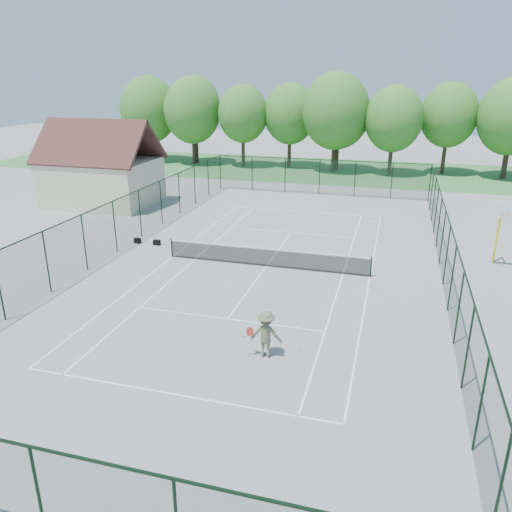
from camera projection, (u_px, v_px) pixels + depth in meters
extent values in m
plane|color=gray|center=(266.00, 267.00, 26.84)|extent=(140.00, 140.00, 0.00)
cube|color=#3D7F3B|center=(336.00, 170.00, 53.99)|extent=(80.00, 16.00, 0.01)
cube|color=white|center=(306.00, 212.00, 37.60)|extent=(10.97, 0.08, 0.01)
cube|color=white|center=(173.00, 394.00, 16.09)|extent=(10.97, 0.08, 0.01)
cube|color=white|center=(291.00, 233.00, 32.63)|extent=(8.23, 0.08, 0.01)
cube|color=white|center=(228.00, 319.00, 21.05)|extent=(8.23, 0.08, 0.01)
cube|color=white|center=(370.00, 277.00, 25.44)|extent=(0.08, 23.77, 0.01)
cube|color=white|center=(173.00, 257.00, 28.24)|extent=(0.08, 23.77, 0.01)
cube|color=white|center=(343.00, 274.00, 25.79)|extent=(0.08, 23.77, 0.01)
cube|color=white|center=(195.00, 259.00, 27.89)|extent=(0.08, 23.77, 0.01)
cube|color=white|center=(266.00, 266.00, 26.84)|extent=(0.08, 12.80, 0.01)
cylinder|color=black|center=(172.00, 248.00, 28.06)|extent=(0.08, 0.08, 1.10)
cylinder|color=black|center=(371.00, 267.00, 25.25)|extent=(0.08, 0.08, 1.10)
cube|color=black|center=(266.00, 258.00, 26.67)|extent=(11.00, 0.02, 0.96)
cube|color=white|center=(266.00, 249.00, 26.50)|extent=(11.00, 0.05, 0.07)
cube|color=#193823|center=(319.00, 177.00, 42.62)|extent=(18.00, 0.02, 3.00)
cube|color=#193823|center=(41.00, 507.00, 10.04)|extent=(18.00, 0.02, 3.00)
cube|color=#193823|center=(447.00, 256.00, 24.03)|extent=(0.02, 36.00, 3.00)
cube|color=#193823|center=(115.00, 227.00, 28.63)|extent=(0.02, 36.00, 3.00)
cube|color=black|center=(320.00, 160.00, 42.11)|extent=(18.00, 0.05, 0.05)
cube|color=black|center=(29.00, 446.00, 9.53)|extent=(18.00, 0.05, 0.05)
cube|color=black|center=(451.00, 226.00, 23.52)|extent=(0.05, 36.00, 0.05)
cube|color=black|center=(112.00, 201.00, 28.12)|extent=(0.05, 36.00, 0.05)
cube|color=beige|center=(103.00, 182.00, 39.38)|extent=(8.00, 6.00, 3.50)
cube|color=#4F2C26|center=(109.00, 138.00, 39.63)|extent=(8.60, 3.27, 3.27)
cube|color=#4F2C26|center=(87.00, 143.00, 36.91)|extent=(8.60, 3.27, 3.27)
cylinder|color=#3F2C20|center=(194.00, 145.00, 57.48)|extent=(0.40, 0.40, 4.20)
ellipsoid|color=#458831|center=(192.00, 110.00, 56.16)|extent=(6.40, 6.40, 7.40)
cylinder|color=#3F2C20|center=(337.00, 151.00, 53.27)|extent=(0.40, 0.40, 4.20)
ellipsoid|color=#458831|center=(339.00, 113.00, 51.95)|extent=(6.40, 6.40, 7.40)
cylinder|color=#3F2C20|center=(505.00, 157.00, 49.06)|extent=(0.40, 0.40, 4.20)
ellipsoid|color=#458831|center=(512.00, 116.00, 47.73)|extent=(6.40, 6.40, 7.40)
cylinder|color=yellow|center=(498.00, 232.00, 26.90)|extent=(0.12, 0.12, 3.50)
cube|color=yellow|center=(504.00, 205.00, 25.94)|extent=(0.08, 0.90, 0.08)
cube|color=white|center=(506.00, 210.00, 25.59)|extent=(1.20, 0.05, 0.90)
torus|color=#E35712|center=(506.00, 214.00, 25.43)|extent=(0.48, 0.48, 0.02)
cube|color=black|center=(137.00, 241.00, 30.54)|extent=(0.43, 0.30, 0.32)
cube|color=black|center=(157.00, 242.00, 30.20)|extent=(0.42, 0.27, 0.32)
imported|color=#606345|center=(266.00, 334.00, 17.99)|extent=(1.19, 0.72, 1.79)
sphere|color=#A8CB3D|center=(294.00, 330.00, 18.07)|extent=(0.07, 0.07, 0.07)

